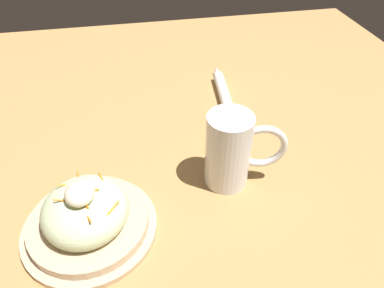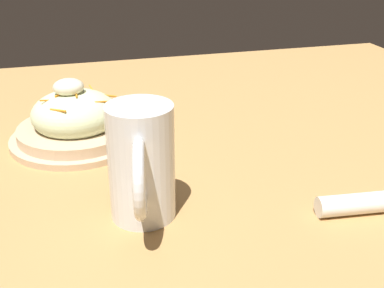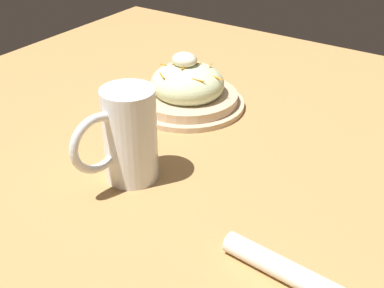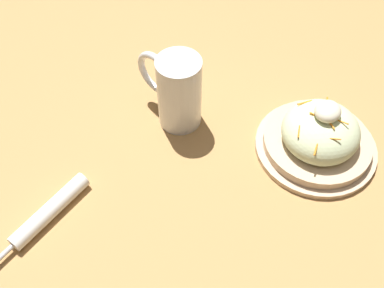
# 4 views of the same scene
# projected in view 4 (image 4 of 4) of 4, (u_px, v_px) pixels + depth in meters

# --- Properties ---
(ground_plane) EXTENTS (1.43, 1.43, 0.00)m
(ground_plane) POSITION_uv_depth(u_px,v_px,m) (166.00, 166.00, 0.82)
(ground_plane) COLOR #B2844C
(salad_plate) EXTENTS (0.22, 0.22, 0.11)m
(salad_plate) POSITION_uv_depth(u_px,v_px,m) (319.00, 137.00, 0.82)
(salad_plate) COLOR #D1B28E
(salad_plate) RESTS_ON ground_plane
(beer_mug) EXTENTS (0.08, 0.15, 0.15)m
(beer_mug) POSITION_uv_depth(u_px,v_px,m) (178.00, 94.00, 0.84)
(beer_mug) COLOR white
(beer_mug) RESTS_ON ground_plane
(napkin_roll) EXTENTS (0.19, 0.04, 0.03)m
(napkin_roll) POSITION_uv_depth(u_px,v_px,m) (49.00, 211.00, 0.75)
(napkin_roll) COLOR white
(napkin_roll) RESTS_ON ground_plane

